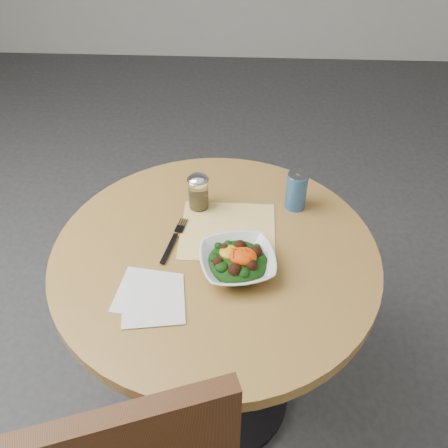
# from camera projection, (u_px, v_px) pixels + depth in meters

# --- Properties ---
(ground) EXTENTS (6.00, 6.00, 0.00)m
(ground) POSITION_uv_depth(u_px,v_px,m) (217.00, 393.00, 1.87)
(ground) COLOR #2E2E30
(ground) RESTS_ON ground
(table) EXTENTS (0.90, 0.90, 0.75)m
(table) POSITION_uv_depth(u_px,v_px,m) (216.00, 298.00, 1.50)
(table) COLOR black
(table) RESTS_ON ground
(cloth_napkin) EXTENTS (0.27, 0.25, 0.00)m
(cloth_napkin) POSITION_uv_depth(u_px,v_px,m) (228.00, 231.00, 1.43)
(cloth_napkin) COLOR orange
(cloth_napkin) RESTS_ON table
(paper_napkins) EXTENTS (0.19, 0.20, 0.00)m
(paper_napkins) POSITION_uv_depth(u_px,v_px,m) (151.00, 297.00, 1.24)
(paper_napkins) COLOR silver
(paper_napkins) RESTS_ON table
(salad_bowl) EXTENTS (0.23, 0.23, 0.07)m
(salad_bowl) POSITION_uv_depth(u_px,v_px,m) (238.00, 261.00, 1.30)
(salad_bowl) COLOR white
(salad_bowl) RESTS_ON table
(fork) EXTENTS (0.06, 0.19, 0.00)m
(fork) POSITION_uv_depth(u_px,v_px,m) (174.00, 239.00, 1.40)
(fork) COLOR black
(fork) RESTS_ON table
(spice_shaker) EXTENTS (0.06, 0.06, 0.11)m
(spice_shaker) POSITION_uv_depth(u_px,v_px,m) (198.00, 192.00, 1.47)
(spice_shaker) COLOR silver
(spice_shaker) RESTS_ON table
(beverage_can) EXTENTS (0.06, 0.06, 0.12)m
(beverage_can) POSITION_uv_depth(u_px,v_px,m) (296.00, 190.00, 1.47)
(beverage_can) COLOR navy
(beverage_can) RESTS_ON table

